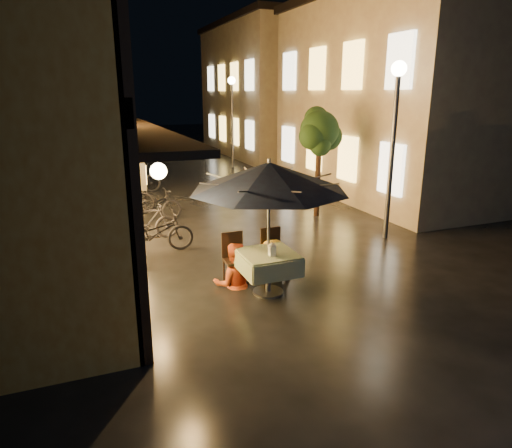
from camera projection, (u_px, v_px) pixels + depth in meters
name	position (u px, v px, depth m)	size (l,w,h in m)	color
ground	(320.00, 285.00, 8.69)	(90.00, 90.00, 0.00)	black
east_building_near	(419.00, 96.00, 16.19)	(7.30, 9.30, 6.80)	#BEB594
east_building_far	(283.00, 90.00, 26.39)	(7.30, 10.30, 7.30)	#BEB594
street_tree	(320.00, 133.00, 12.90)	(1.43, 1.20, 3.15)	black
streetlamp_near	(395.00, 119.00, 10.72)	(0.36, 0.36, 4.23)	#59595E
streetlamp_far	(232.00, 106.00, 21.44)	(0.36, 0.36, 4.23)	#59595E
cafe_table	(268.00, 263.00, 8.18)	(0.99, 0.99, 0.78)	#59595E
patio_umbrella	(269.00, 177.00, 7.75)	(2.78, 2.78, 2.46)	#59595E
cafe_chair_left	(234.00, 255.00, 8.71)	(0.42, 0.42, 0.97)	black
cafe_chair_right	(272.00, 250.00, 9.00)	(0.42, 0.42, 0.97)	black
table_lantern	(272.00, 248.00, 7.94)	(0.16, 0.16, 0.25)	white
person_orange	(233.00, 244.00, 8.47)	(0.79, 0.62, 1.64)	#DF5827
person_yellow	(273.00, 241.00, 8.77)	(1.00, 0.58, 1.55)	yellow
bicycle_0	(155.00, 233.00, 10.32)	(0.61, 1.75, 0.92)	black
bicycle_1	(148.00, 222.00, 11.24)	(0.42, 1.50, 0.90)	black
bicycle_2	(152.00, 207.00, 12.73)	(0.60, 1.72, 0.90)	black
bicycle_3	(125.00, 197.00, 13.57)	(0.49, 1.74, 1.05)	black
bicycle_4	(132.00, 198.00, 13.98)	(0.53, 1.53, 0.80)	black
bicycle_5	(122.00, 186.00, 15.16)	(0.49, 1.72, 1.03)	black
bicycle_6	(134.00, 179.00, 16.59)	(0.66, 1.90, 1.00)	black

